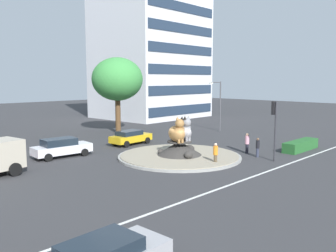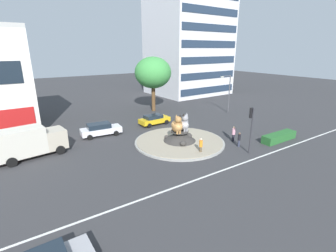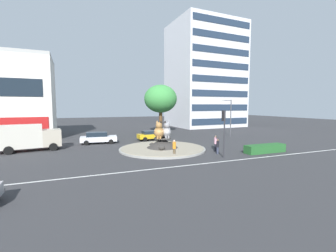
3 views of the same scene
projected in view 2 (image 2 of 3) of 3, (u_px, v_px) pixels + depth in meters
ground_plane at (179, 142)px, 27.92m from camera, size 160.00×160.00×0.00m
lane_centreline at (229, 168)px, 21.88m from camera, size 112.00×0.20×0.01m
roundabout_island at (180, 139)px, 27.80m from camera, size 10.19×10.19×1.40m
cat_statue_tabby at (177, 125)px, 26.83m from camera, size 1.78×2.12×2.13m
cat_statue_grey at (183, 124)px, 27.50m from camera, size 1.52×2.15×2.09m
traffic_light_mast at (251, 122)px, 24.18m from camera, size 0.35×0.46×4.74m
office_tower at (189, 37)px, 55.75m from camera, size 16.99×14.88×25.52m
clipped_hedge_strip at (279, 137)px, 28.33m from camera, size 4.94×1.20×0.90m
broadleaf_tree_behind_island at (153, 73)px, 40.33m from camera, size 6.05×6.05×9.05m
streetlight_arm at (228, 91)px, 39.92m from camera, size 1.93×0.45×6.19m
pedestrian_black_shirt at (239, 139)px, 26.47m from camera, size 0.30×0.30×1.62m
pedestrian_orange_shirt at (201, 146)px, 24.62m from camera, size 0.35×0.35×1.69m
pedestrian_pink_shirt at (234, 133)px, 28.00m from camera, size 0.36×0.36×1.79m
sedan_on_far_lane at (101, 129)px, 29.87m from camera, size 4.92×2.32×1.59m
parked_car_right at (154, 119)px, 34.29m from camera, size 4.44×2.20×1.42m
delivery_box_truck at (28, 142)px, 23.58m from camera, size 6.73×3.31×3.04m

